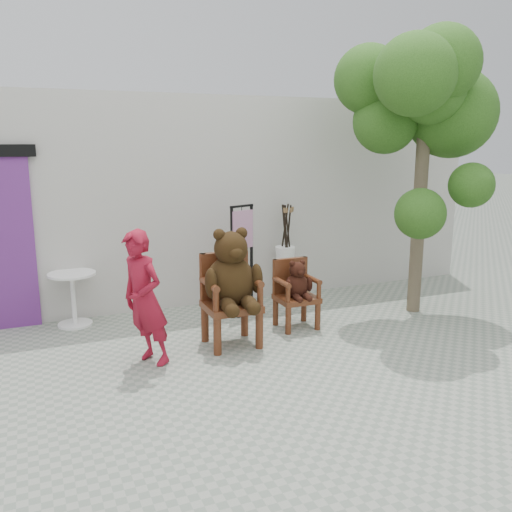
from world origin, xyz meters
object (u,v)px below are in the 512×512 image
Objects in this scene: chair_small at (296,287)px; display_stand at (242,272)px; stool_bucket at (285,258)px; tree at (426,100)px; cafe_table at (73,293)px; chair_big at (231,281)px; person at (145,299)px.

chair_small is 0.93m from display_stand.
tree is at bearing -43.06° from stool_bucket.
chair_small is 0.24× the size of tree.
stool_bucket is (3.05, -0.00, 0.20)m from cafe_table.
cafe_table is 2.25m from display_stand.
chair_big is 1.07m from person.
chair_small is 0.59× the size of display_stand.
display_stand is at bearing 156.61° from tree.
stool_bucket is (2.44, 1.66, -0.10)m from person.
chair_small is 0.61× the size of stool_bucket.
display_stand is 0.89m from stool_bucket.
cafe_table is 5.22m from tree.
chair_big is at bearing -164.69° from chair_small.
tree reaches higher than chair_big.
person is 2.10× the size of cafe_table.
chair_big is 1.98× the size of cafe_table.
display_stand is (0.57, 1.11, -0.20)m from chair_big.
chair_small is 2.88m from cafe_table.
chair_small is 2.96m from tree.
chair_big is 2.22m from cafe_table.
stool_bucket is 0.39× the size of tree.
chair_big reaches higher than cafe_table.
chair_big is 0.37× the size of tree.
chair_small is at bearing -109.54° from stool_bucket.
stool_bucket is at bearing 70.46° from chair_small.
stool_bucket is 2.93m from tree.
cafe_table is (-1.65, 1.44, -0.34)m from chair_big.
display_stand reaches higher than chair_small.
chair_big is at bearing -137.57° from display_stand.
display_stand is 3.32m from tree.
display_stand reaches higher than person.
cafe_table is (-0.61, 1.66, -0.30)m from person.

